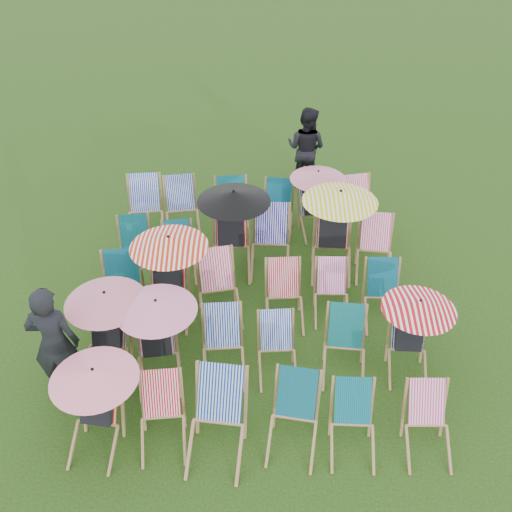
{
  "coord_description": "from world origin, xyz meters",
  "views": [
    {
      "loc": [
        0.01,
        -6.43,
        6.06
      ],
      "look_at": [
        0.05,
        0.37,
        0.9
      ],
      "focal_mm": 40.0,
      "sensor_mm": 36.0,
      "label": 1
    }
  ],
  "objects_px": {
    "deckchair_0": "(94,408)",
    "deckchair_29": "(359,210)",
    "deckchair_5": "(429,426)",
    "person_left": "(54,343)",
    "person_rear": "(306,148)"
  },
  "relations": [
    {
      "from": "deckchair_0",
      "to": "deckchair_29",
      "type": "distance_m",
      "value": 5.86
    },
    {
      "from": "deckchair_5",
      "to": "deckchair_29",
      "type": "relative_size",
      "value": 0.82
    },
    {
      "from": "person_left",
      "to": "deckchair_5",
      "type": "bearing_deg",
      "value": 168.11
    },
    {
      "from": "deckchair_0",
      "to": "person_left",
      "type": "bearing_deg",
      "value": 137.2
    },
    {
      "from": "deckchair_29",
      "to": "deckchair_5",
      "type": "bearing_deg",
      "value": -98.79
    },
    {
      "from": "deckchair_5",
      "to": "person_rear",
      "type": "distance_m",
      "value": 6.42
    },
    {
      "from": "deckchair_0",
      "to": "person_rear",
      "type": "xyz_separation_m",
      "value": [
        2.93,
        6.22,
        0.22
      ]
    },
    {
      "from": "deckchair_5",
      "to": "deckchair_29",
      "type": "height_order",
      "value": "deckchair_29"
    },
    {
      "from": "deckchair_0",
      "to": "deckchair_29",
      "type": "bearing_deg",
      "value": 59.2
    },
    {
      "from": "deckchair_0",
      "to": "deckchair_5",
      "type": "distance_m",
      "value": 3.93
    },
    {
      "from": "deckchair_29",
      "to": "person_rear",
      "type": "bearing_deg",
      "value": 105.46
    },
    {
      "from": "person_left",
      "to": "person_rear",
      "type": "relative_size",
      "value": 1.02
    },
    {
      "from": "deckchair_5",
      "to": "person_rear",
      "type": "bearing_deg",
      "value": 99.42
    },
    {
      "from": "person_rear",
      "to": "person_left",
      "type": "bearing_deg",
      "value": 85.15
    },
    {
      "from": "person_left",
      "to": "deckchair_0",
      "type": "bearing_deg",
      "value": 127.51
    }
  ]
}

